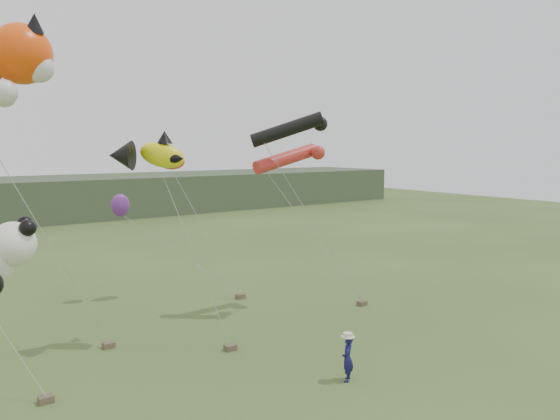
# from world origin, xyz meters

# --- Properties ---
(ground) EXTENTS (120.00, 120.00, 0.00)m
(ground) POSITION_xyz_m (0.00, 0.00, 0.00)
(ground) COLOR #385123
(ground) RESTS_ON ground
(festival_attendant) EXTENTS (0.62, 0.60, 1.43)m
(festival_attendant) POSITION_xyz_m (1.20, -0.64, 0.72)
(festival_attendant) COLOR #15144C
(festival_attendant) RESTS_ON ground
(sandbag_anchors) EXTENTS (14.28, 6.08, 0.20)m
(sandbag_anchors) POSITION_xyz_m (-0.06, 5.45, 0.10)
(sandbag_anchors) COLOR brown
(sandbag_anchors) RESTS_ON ground
(fish_kite) EXTENTS (2.92, 1.90, 1.47)m
(fish_kite) POSITION_xyz_m (-2.40, 5.87, 6.89)
(fish_kite) COLOR yellow
(fish_kite) RESTS_ON ground
(tube_kites) EXTENTS (3.60, 2.36, 2.63)m
(tube_kites) POSITION_xyz_m (4.27, 6.20, 7.28)
(tube_kites) COLOR black
(tube_kites) RESTS_ON ground
(misc_kites) EXTENTS (3.28, 1.50, 2.86)m
(misc_kites) POSITION_xyz_m (0.05, 11.54, 5.60)
(misc_kites) COLOR #F24B28
(misc_kites) RESTS_ON ground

